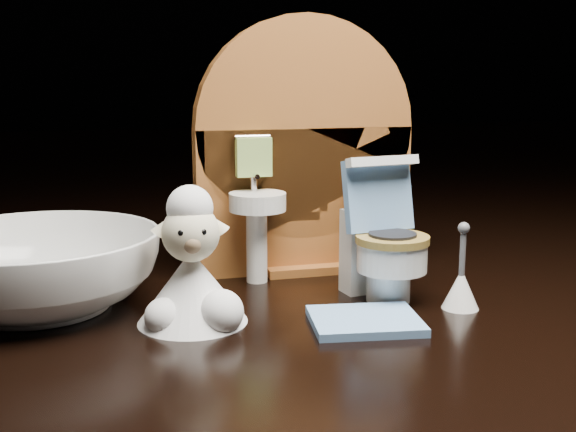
{
  "coord_description": "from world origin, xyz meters",
  "views": [
    {
      "loc": [
        -0.12,
        -0.34,
        0.12
      ],
      "look_at": [
        -0.03,
        0.0,
        0.05
      ],
      "focal_mm": 45.0,
      "sensor_mm": 36.0,
      "label": 1
    }
  ],
  "objects": [
    {
      "name": "backdrop_panel",
      "position": [
        -0.0,
        0.06,
        0.07
      ],
      "size": [
        0.13,
        0.05,
        0.15
      ],
      "color": "#955322",
      "rests_on": "ground"
    },
    {
      "name": "toy_toilet",
      "position": [
        0.02,
        0.0,
        0.03
      ],
      "size": [
        0.04,
        0.05,
        0.08
      ],
      "rotation": [
        0.0,
        0.0,
        0.14
      ],
      "color": "white",
      "rests_on": "ground"
    },
    {
      "name": "plush_lamb",
      "position": [
        -0.08,
        -0.01,
        0.02
      ],
      "size": [
        0.05,
        0.05,
        0.07
      ],
      "rotation": [
        0.0,
        0.0,
        -0.07
      ],
      "color": "white",
      "rests_on": "ground"
    },
    {
      "name": "bath_mat",
      "position": [
        0.0,
        -0.04,
        0.0
      ],
      "size": [
        0.06,
        0.05,
        0.0
      ],
      "primitive_type": "cube",
      "rotation": [
        0.0,
        0.0,
        -0.14
      ],
      "color": "#6B99CE",
      "rests_on": "ground"
    },
    {
      "name": "ceramic_bowl",
      "position": [
        -0.15,
        0.03,
        0.02
      ],
      "size": [
        0.14,
        0.14,
        0.04
      ],
      "primitive_type": "imported",
      "rotation": [
        0.0,
        0.0,
        -0.17
      ],
      "color": "white",
      "rests_on": "ground"
    },
    {
      "name": "toilet_brush",
      "position": [
        0.06,
        -0.03,
        0.01
      ],
      "size": [
        0.02,
        0.02,
        0.04
      ],
      "color": "white",
      "rests_on": "ground"
    }
  ]
}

